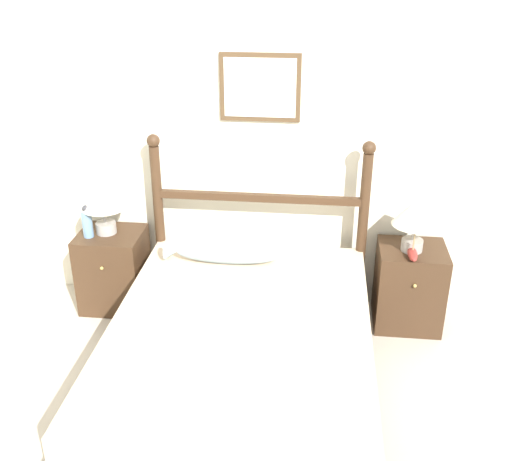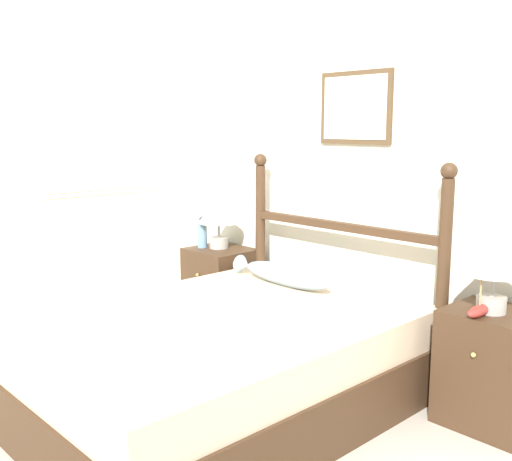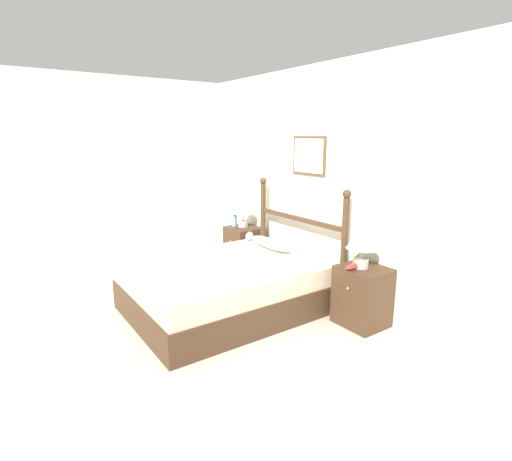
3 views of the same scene
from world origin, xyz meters
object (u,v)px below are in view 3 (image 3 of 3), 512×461
object	(u,v)px
table_lamp_left	(243,208)
nightstand_right	(362,296)
bottle	(234,219)
bed	(229,286)
nightstand_left	(244,248)
fish_pillow	(268,243)
model_boat	(353,266)
table_lamp_right	(362,242)

from	to	relation	value
table_lamp_left	nightstand_right	bearing A→B (deg)	-0.26
bottle	bed	bearing A→B (deg)	-34.62
nightstand_left	fish_pillow	bearing A→B (deg)	-13.73
bed	fish_pillow	distance (m)	0.77
nightstand_right	model_boat	distance (m)	0.35
model_boat	bottle	bearing A→B (deg)	178.35
bed	nightstand_left	size ratio (longest dim) A/B	3.43
fish_pillow	bottle	bearing A→B (deg)	171.77
bed	table_lamp_left	xyz separation A→B (m)	(-1.07, 0.88, 0.59)
bed	nightstand_left	distance (m)	1.36
bed	table_lamp_left	distance (m)	1.50
nightstand_left	bottle	world-z (taller)	bottle
nightstand_right	fish_pillow	size ratio (longest dim) A/B	0.76
table_lamp_left	bottle	world-z (taller)	table_lamp_left
nightstand_right	model_boat	world-z (taller)	model_boat
nightstand_left	bed	bearing A→B (deg)	-39.86
bed	fish_pillow	world-z (taller)	fish_pillow
table_lamp_right	bottle	distance (m)	2.20
nightstand_right	table_lamp_left	xyz separation A→B (m)	(-2.11, 0.01, 0.55)
table_lamp_right	fish_pillow	size ratio (longest dim) A/B	0.48
bed	table_lamp_left	size ratio (longest dim) A/B	5.42
bed	model_boat	xyz separation A→B (m)	(1.02, 0.74, 0.36)
nightstand_left	model_boat	world-z (taller)	model_boat
table_lamp_left	model_boat	world-z (taller)	table_lamp_left
table_lamp_right	bed	bearing A→B (deg)	-140.52
nightstand_right	table_lamp_left	world-z (taller)	table_lamp_left
bed	nightstand_left	world-z (taller)	nightstand_left
bottle	fish_pillow	size ratio (longest dim) A/B	0.31
nightstand_left	table_lamp_left	bearing A→B (deg)	157.86
bed	bottle	xyz separation A→B (m)	(-1.17, 0.81, 0.44)
model_boat	fish_pillow	xyz separation A→B (m)	(-1.23, -0.08, -0.04)
bed	table_lamp_left	bearing A→B (deg)	140.46
model_boat	bed	bearing A→B (deg)	-143.84
nightstand_right	fish_pillow	bearing A→B (deg)	-170.85
table_lamp_left	fish_pillow	world-z (taller)	table_lamp_left
nightstand_right	fish_pillow	xyz separation A→B (m)	(-1.26, -0.20, 0.28)
nightstand_right	nightstand_left	bearing A→B (deg)	180.00
nightstand_left	fish_pillow	world-z (taller)	fish_pillow
bed	nightstand_right	distance (m)	1.36
nightstand_right	table_lamp_left	size ratio (longest dim) A/B	1.58
nightstand_right	bottle	distance (m)	2.25
table_lamp_left	table_lamp_right	world-z (taller)	same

